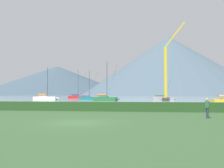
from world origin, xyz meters
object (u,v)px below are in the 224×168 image
sailboat_slip_2 (88,98)px  sailboat_slip_4 (77,97)px  sailboat_slip_0 (46,98)px  sailboat_slip_1 (163,98)px  dock_crane (166,75)px  person_seated_viewer (207,106)px  sailboat_slip_6 (105,99)px

sailboat_slip_2 → sailboat_slip_4: (-9.97, 20.52, 0.11)m
sailboat_slip_0 → sailboat_slip_4: size_ratio=0.81×
sailboat_slip_1 → sailboat_slip_0: bearing=176.2°
sailboat_slip_0 → sailboat_slip_4: 28.99m
sailboat_slip_0 → dock_crane: size_ratio=0.45×
person_seated_viewer → dock_crane: (1.79, 49.46, 6.51)m
sailboat_slip_0 → sailboat_slip_1: sailboat_slip_0 is taller
sailboat_slip_1 → sailboat_slip_2: sailboat_slip_1 is taller
person_seated_viewer → sailboat_slip_2: bearing=103.0°
sailboat_slip_1 → dock_crane: 7.31m
sailboat_slip_6 → dock_crane: bearing=20.3°
sailboat_slip_4 → dock_crane: dock_crane is taller
sailboat_slip_2 → person_seated_viewer: 64.23m
sailboat_slip_0 → sailboat_slip_1: (37.15, 0.76, -0.08)m
sailboat_slip_4 → sailboat_slip_6: 39.03m
sailboat_slip_1 → sailboat_slip_2: 26.31m
sailboat_slip_6 → dock_crane: 19.27m
sailboat_slip_4 → person_seated_viewer: (34.13, -80.03, 0.25)m
person_seated_viewer → sailboat_slip_4: bearing=104.0°
sailboat_slip_0 → dock_crane: dock_crane is taller
dock_crane → sailboat_slip_1: bearing=107.8°
sailboat_slip_2 → dock_crane: 28.66m
sailboat_slip_0 → sailboat_slip_6: bearing=-17.5°
person_seated_viewer → dock_crane: dock_crane is taller
sailboat_slip_2 → dock_crane: bearing=-18.5°
dock_crane → sailboat_slip_6: bearing=-167.5°
sailboat_slip_2 → dock_crane: size_ratio=0.44×
sailboat_slip_0 → dock_crane: bearing=-4.8°
sailboat_slip_6 → dock_crane: (17.60, 3.89, 6.81)m
sailboat_slip_6 → person_seated_viewer: size_ratio=6.94×
sailboat_slip_1 → person_seated_viewer: sailboat_slip_1 is taller
sailboat_slip_0 → person_seated_viewer: size_ratio=6.40×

